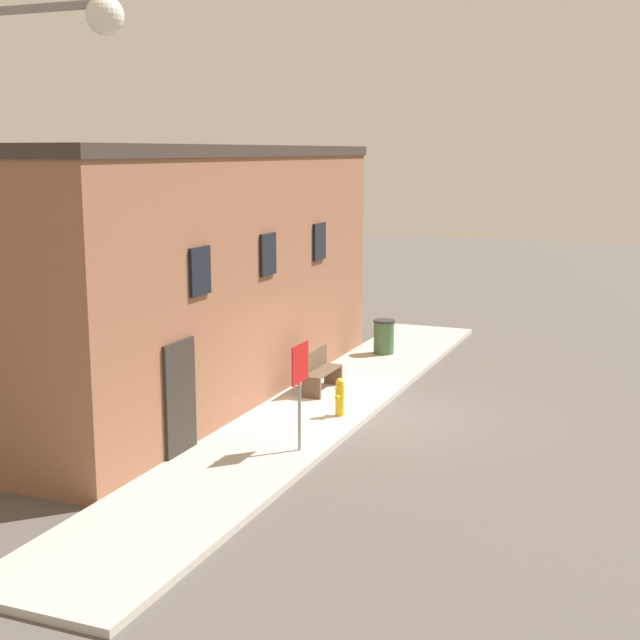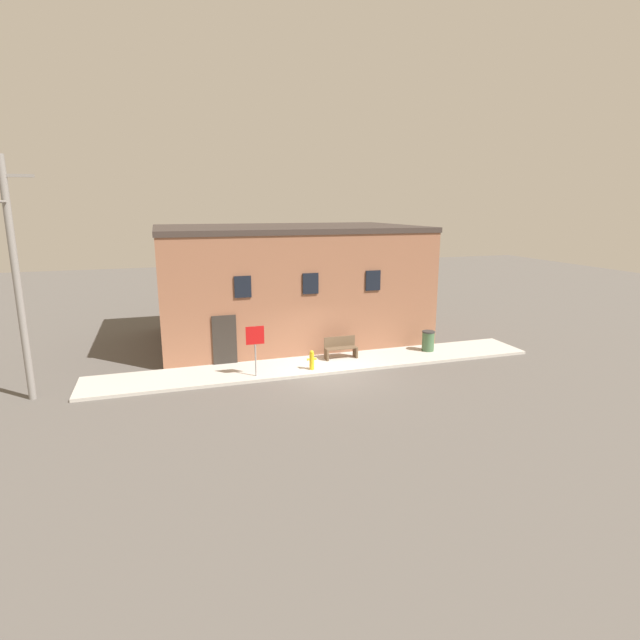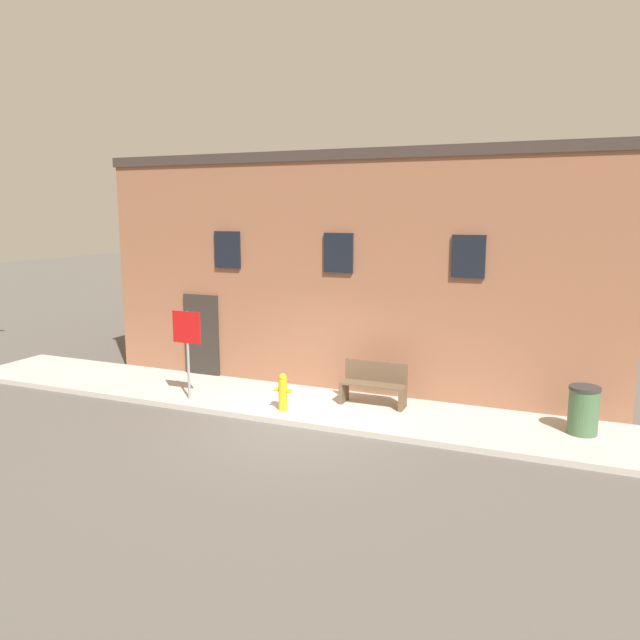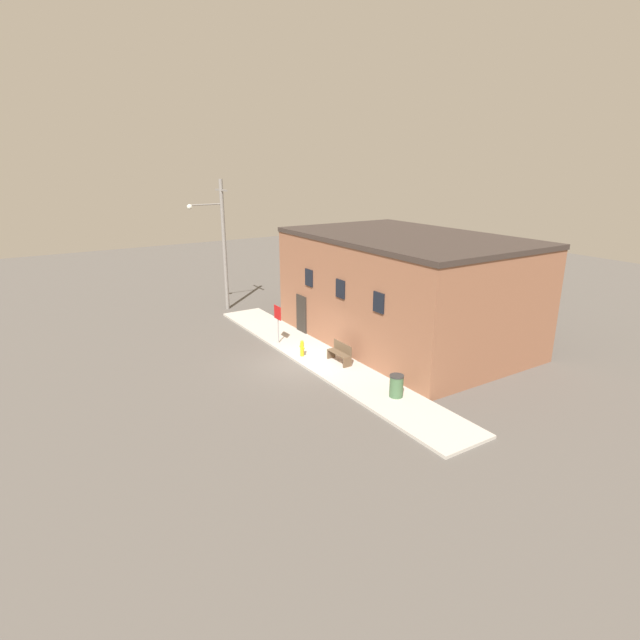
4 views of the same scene
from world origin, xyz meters
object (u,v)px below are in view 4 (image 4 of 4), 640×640
Objects in this scene: fire_hydrant at (302,348)px; utility_pole at (222,241)px; bench at (340,353)px; trash_bin at (396,386)px; stop_sign at (278,317)px.

utility_pole is (-10.17, 0.14, 3.92)m from fire_hydrant.
trash_bin is at bearing -2.19° from bench.
stop_sign is 0.24× the size of utility_pole.
stop_sign reaches higher than fire_hydrant.
fire_hydrant is 0.40× the size of stop_sign.
fire_hydrant is 10.90m from utility_pole.
fire_hydrant is at bearing -170.79° from trash_bin.
fire_hydrant is at bearing -0.79° from utility_pole.
fire_hydrant is at bearing 2.41° from stop_sign.
stop_sign is at bearing -163.02° from bench.
bench reaches higher than trash_bin.
stop_sign is 1.41× the size of bench.
bench is 12.48m from utility_pole.
utility_pole is (-7.87, 0.24, 2.91)m from stop_sign.
utility_pole reaches higher than stop_sign.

